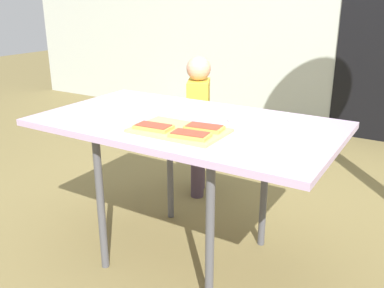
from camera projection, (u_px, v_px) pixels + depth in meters
name	position (u px, v px, depth m)	size (l,w,h in m)	color
ground_plane	(187.00, 254.00, 2.30)	(16.00, 16.00, 0.00)	brown
house_wall_back	(333.00, 2.00, 4.07)	(8.00, 0.20, 2.57)	#ADB2A8
dining_table	(186.00, 131.00, 2.07)	(1.46, 0.82, 0.76)	#B498BA
cutting_board	(179.00, 131.00, 1.88)	(0.42, 0.26, 0.01)	tan
pizza_slice_near_left	(154.00, 127.00, 1.88)	(0.17, 0.10, 0.02)	gold
pizza_slice_near_right	(190.00, 135.00, 1.77)	(0.18, 0.11, 0.02)	gold
pizza_slice_far_right	(204.00, 128.00, 1.87)	(0.18, 0.11, 0.02)	gold
plate_white_right	(250.00, 120.00, 2.04)	(0.22, 0.22, 0.01)	silver
plate_white_left	(127.00, 109.00, 2.25)	(0.22, 0.22, 0.01)	white
child_left	(198.00, 119.00, 2.86)	(0.23, 0.28, 0.97)	#443540
garden_hose_coil	(169.00, 115.00, 4.95)	(0.41, 0.41, 0.03)	teal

